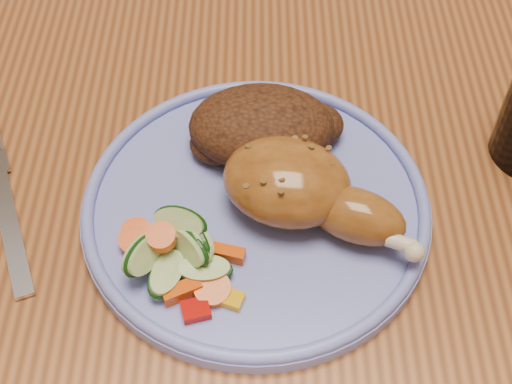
{
  "coord_description": "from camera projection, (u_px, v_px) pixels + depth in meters",
  "views": [
    {
      "loc": [
        -0.02,
        -0.45,
        1.21
      ],
      "look_at": [
        -0.02,
        -0.11,
        0.78
      ],
      "focal_mm": 50.0,
      "sensor_mm": 36.0,
      "label": 1
    }
  ],
  "objects": [
    {
      "name": "dining_table",
      "position": [
        275.0,
        175.0,
        0.7
      ],
      "size": [
        0.9,
        1.4,
        0.75
      ],
      "color": "brown",
      "rests_on": "ground"
    },
    {
      "name": "plate_rim",
      "position": [
        256.0,
        200.0,
        0.56
      ],
      "size": [
        0.27,
        0.27,
        0.01
      ],
      "primitive_type": "torus",
      "color": "#6F7BD7",
      "rests_on": "plate"
    },
    {
      "name": "vegetable_pile",
      "position": [
        177.0,
        253.0,
        0.52
      ],
      "size": [
        0.1,
        0.09,
        0.05
      ],
      "color": "#A50A05",
      "rests_on": "plate"
    },
    {
      "name": "chicken_leg",
      "position": [
        303.0,
        190.0,
        0.54
      ],
      "size": [
        0.16,
        0.12,
        0.05
      ],
      "color": "#90551E",
      "rests_on": "plate"
    },
    {
      "name": "fork",
      "position": [
        5.0,
        202.0,
        0.57
      ],
      "size": [
        0.08,
        0.17,
        0.0
      ],
      "color": "silver",
      "rests_on": "dining_table"
    },
    {
      "name": "plate",
      "position": [
        256.0,
        208.0,
        0.57
      ],
      "size": [
        0.28,
        0.28,
        0.01
      ],
      "primitive_type": "cylinder",
      "color": "#6F7BD7",
      "rests_on": "dining_table"
    },
    {
      "name": "rice_pilaf",
      "position": [
        264.0,
        127.0,
        0.59
      ],
      "size": [
        0.13,
        0.09,
        0.05
      ],
      "color": "#432310",
      "rests_on": "plate"
    }
  ]
}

